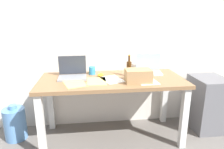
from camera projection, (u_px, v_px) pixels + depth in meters
name	position (u px, v px, depth m)	size (l,w,h in m)	color
ground_plane	(112.00, 136.00, 2.56)	(8.00, 8.00, 0.00)	slate
back_wall	(108.00, 29.00, 2.60)	(5.20, 0.08, 2.60)	silver
desk	(112.00, 87.00, 2.38)	(1.66, 0.72, 0.76)	olive
laptop_left	(72.00, 73.00, 2.39)	(0.33, 0.26, 0.25)	gray
laptop_right	(149.00, 69.00, 2.59)	(0.34, 0.29, 0.24)	silver
beer_bottle	(129.00, 68.00, 2.42)	(0.06, 0.06, 0.26)	#47280F
computer_mouse	(101.00, 75.00, 2.44)	(0.06, 0.10, 0.03)	gold
cardboard_box	(138.00, 76.00, 2.21)	(0.28, 0.19, 0.14)	tan
coffee_mug	(92.00, 70.00, 2.52)	(0.08, 0.08, 0.10)	#338CC6
paper_sheet_center	(113.00, 79.00, 2.32)	(0.21, 0.30, 0.00)	white
paper_sheet_front_right	(147.00, 81.00, 2.27)	(0.21, 0.30, 0.00)	white
paper_sheet_front_left	(75.00, 83.00, 2.18)	(0.21, 0.30, 0.00)	#F4E06B
paper_yellow_folder	(97.00, 81.00, 2.26)	(0.21, 0.30, 0.00)	#F4E06B
water_cooler_jug	(15.00, 124.00, 2.47)	(0.26, 0.26, 0.44)	#598CC6
filing_cabinet	(207.00, 103.00, 2.68)	(0.40, 0.48, 0.70)	slate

